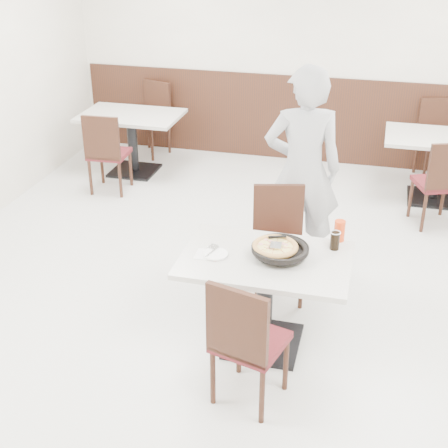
% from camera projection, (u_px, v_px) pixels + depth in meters
% --- Properties ---
extents(floor, '(7.00, 7.00, 0.00)m').
position_uv_depth(floor, '(244.00, 302.00, 5.26)').
color(floor, beige).
rests_on(floor, ground).
extents(wall_back, '(6.00, 0.04, 2.80)m').
position_uv_depth(wall_back, '(309.00, 52.00, 7.65)').
color(wall_back, beige).
rests_on(wall_back, floor).
extents(wainscot_back, '(5.90, 0.03, 1.10)m').
position_uv_depth(wainscot_back, '(305.00, 119.00, 8.02)').
color(wainscot_back, black).
rests_on(wainscot_back, floor).
extents(main_table, '(1.27, 0.91, 0.75)m').
position_uv_depth(main_table, '(264.00, 302.00, 4.59)').
color(main_table, beige).
rests_on(main_table, floor).
extents(chair_near, '(0.52, 0.52, 0.95)m').
position_uv_depth(chair_near, '(251.00, 339.00, 4.03)').
color(chair_near, black).
rests_on(chair_near, floor).
extents(chair_far, '(0.51, 0.51, 0.95)m').
position_uv_depth(chair_far, '(279.00, 247.00, 5.13)').
color(chair_far, black).
rests_on(chair_far, floor).
extents(trivet, '(0.14, 0.14, 0.04)m').
position_uv_depth(trivet, '(271.00, 255.00, 4.42)').
color(trivet, black).
rests_on(trivet, main_table).
extents(pizza_pan, '(0.41, 0.41, 0.01)m').
position_uv_depth(pizza_pan, '(280.00, 252.00, 4.40)').
color(pizza_pan, black).
rests_on(pizza_pan, trivet).
extents(pizza, '(0.31, 0.31, 0.02)m').
position_uv_depth(pizza, '(275.00, 249.00, 4.41)').
color(pizza, '#D99E52').
rests_on(pizza, pizza_pan).
extents(pizza_server, '(0.09, 0.11, 0.00)m').
position_uv_depth(pizza_server, '(276.00, 245.00, 4.39)').
color(pizza_server, silver).
rests_on(pizza_server, pizza).
extents(napkin, '(0.16, 0.16, 0.00)m').
position_uv_depth(napkin, '(206.00, 254.00, 4.45)').
color(napkin, white).
rests_on(napkin, main_table).
extents(side_plate, '(0.20, 0.20, 0.01)m').
position_uv_depth(side_plate, '(215.00, 254.00, 4.45)').
color(side_plate, white).
rests_on(side_plate, napkin).
extents(fork, '(0.07, 0.17, 0.00)m').
position_uv_depth(fork, '(212.00, 252.00, 4.46)').
color(fork, silver).
rests_on(fork, side_plate).
extents(cola_glass, '(0.07, 0.07, 0.13)m').
position_uv_depth(cola_glass, '(335.00, 241.00, 4.50)').
color(cola_glass, black).
rests_on(cola_glass, main_table).
extents(red_cup, '(0.09, 0.09, 0.16)m').
position_uv_depth(red_cup, '(340.00, 231.00, 4.62)').
color(red_cup, red).
rests_on(red_cup, main_table).
extents(diner_person, '(0.76, 0.59, 1.86)m').
position_uv_depth(diner_person, '(303.00, 171.00, 5.40)').
color(diner_person, '#B9BABE').
rests_on(diner_person, floor).
extents(bg_table_left, '(1.29, 0.94, 0.75)m').
position_uv_depth(bg_table_left, '(133.00, 143.00, 7.71)').
color(bg_table_left, beige).
rests_on(bg_table_left, floor).
extents(bg_chair_left_near, '(0.44, 0.44, 0.95)m').
position_uv_depth(bg_chair_left_near, '(109.00, 152.00, 7.15)').
color(bg_chair_left_near, black).
rests_on(bg_chair_left_near, floor).
extents(bg_chair_left_far, '(0.53, 0.53, 0.95)m').
position_uv_depth(bg_chair_left_far, '(149.00, 120.00, 8.24)').
color(bg_chair_left_far, black).
rests_on(bg_chair_left_far, floor).
extents(bg_table_right, '(1.23, 0.85, 0.75)m').
position_uv_depth(bg_table_right, '(437.00, 169.00, 6.96)').
color(bg_table_right, beige).
rests_on(bg_table_right, floor).
extents(bg_chair_right_near, '(0.54, 0.54, 0.95)m').
position_uv_depth(bg_chair_right_near, '(437.00, 181.00, 6.37)').
color(bg_chair_right_near, black).
rests_on(bg_chair_right_near, floor).
extents(bg_chair_right_far, '(0.52, 0.52, 0.95)m').
position_uv_depth(bg_chair_right_far, '(438.00, 141.00, 7.48)').
color(bg_chair_right_far, black).
rests_on(bg_chair_right_far, floor).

